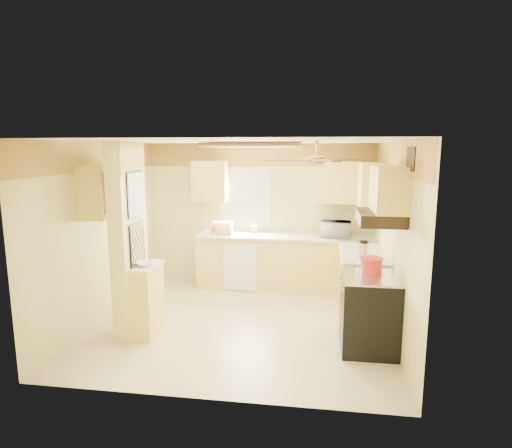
% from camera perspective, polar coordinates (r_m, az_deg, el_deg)
% --- Properties ---
extents(floor, '(4.00, 4.00, 0.00)m').
position_cam_1_polar(floor, '(6.17, -2.00, -12.95)').
color(floor, beige).
rests_on(floor, ground).
extents(ceiling, '(4.00, 4.00, 0.00)m').
position_cam_1_polar(ceiling, '(5.68, -2.16, 10.95)').
color(ceiling, white).
rests_on(ceiling, wall_back).
extents(wall_back, '(4.00, 0.00, 4.00)m').
position_cam_1_polar(wall_back, '(7.65, 0.46, 1.30)').
color(wall_back, '#DCD086').
rests_on(wall_back, floor).
extents(wall_front, '(4.00, 0.00, 4.00)m').
position_cam_1_polar(wall_front, '(4.00, -6.97, -6.84)').
color(wall_front, '#DCD086').
rests_on(wall_front, floor).
extents(wall_left, '(0.00, 3.80, 3.80)m').
position_cam_1_polar(wall_left, '(6.46, -19.82, -0.91)').
color(wall_left, '#DCD086').
rests_on(wall_left, floor).
extents(wall_right, '(0.00, 3.80, 3.80)m').
position_cam_1_polar(wall_right, '(5.79, 17.80, -1.99)').
color(wall_right, '#DCD086').
rests_on(wall_right, floor).
extents(wallpaper_border, '(4.00, 0.02, 0.40)m').
position_cam_1_polar(wallpaper_border, '(7.54, 0.45, 9.19)').
color(wallpaper_border, yellow).
rests_on(wallpaper_border, wall_back).
extents(partition_column, '(0.20, 0.70, 2.50)m').
position_cam_1_polar(partition_column, '(5.69, -16.61, -2.14)').
color(partition_column, '#DCD086').
rests_on(partition_column, floor).
extents(partition_ledge, '(0.25, 0.55, 0.90)m').
position_cam_1_polar(partition_ledge, '(5.82, -14.22, -9.96)').
color(partition_ledge, '#F4DF71').
rests_on(partition_ledge, floor).
extents(ledge_top, '(0.28, 0.58, 0.04)m').
position_cam_1_polar(ledge_top, '(5.68, -14.42, -5.49)').
color(ledge_top, silver).
rests_on(ledge_top, partition_ledge).
extents(lower_cabinets_back, '(3.00, 0.60, 0.90)m').
position_cam_1_polar(lower_cabinets_back, '(7.47, 3.96, -5.21)').
color(lower_cabinets_back, '#F4DF71').
rests_on(lower_cabinets_back, floor).
extents(lower_cabinets_right, '(0.60, 1.40, 0.90)m').
position_cam_1_polar(lower_cabinets_right, '(6.53, 13.94, -7.74)').
color(lower_cabinets_right, '#F4DF71').
rests_on(lower_cabinets_right, floor).
extents(countertop_back, '(3.04, 0.64, 0.04)m').
position_cam_1_polar(countertop_back, '(7.35, 4.00, -1.69)').
color(countertop_back, silver).
rests_on(countertop_back, lower_cabinets_back).
extents(countertop_right, '(0.64, 1.44, 0.04)m').
position_cam_1_polar(countertop_right, '(6.40, 14.03, -3.72)').
color(countertop_right, silver).
rests_on(countertop_right, lower_cabinets_right).
extents(dishwasher_panel, '(0.58, 0.02, 0.80)m').
position_cam_1_polar(dishwasher_panel, '(7.27, -2.17, -5.79)').
color(dishwasher_panel, white).
rests_on(dishwasher_panel, lower_cabinets_back).
extents(window, '(0.92, 0.02, 1.02)m').
position_cam_1_polar(window, '(7.63, -1.41, 3.55)').
color(window, white).
rests_on(window, wall_back).
extents(upper_cab_back_left, '(0.60, 0.35, 0.70)m').
position_cam_1_polar(upper_cab_back_left, '(7.57, -6.13, 5.73)').
color(upper_cab_back_left, '#F4DF71').
rests_on(upper_cab_back_left, wall_back).
extents(upper_cab_back_right, '(0.90, 0.35, 0.70)m').
position_cam_1_polar(upper_cab_back_right, '(7.36, 12.39, 5.43)').
color(upper_cab_back_right, '#F4DF71').
rests_on(upper_cab_back_right, wall_back).
extents(upper_cab_right, '(0.35, 1.00, 0.70)m').
position_cam_1_polar(upper_cab_right, '(6.91, 14.94, 5.05)').
color(upper_cab_right, '#F4DF71').
rests_on(upper_cab_right, wall_right).
extents(upper_cab_left_wall, '(0.35, 0.75, 0.70)m').
position_cam_1_polar(upper_cab_left_wall, '(6.08, -19.79, 4.17)').
color(upper_cab_left_wall, '#F4DF71').
rests_on(upper_cab_left_wall, wall_left).
extents(upper_cab_over_stove, '(0.35, 0.76, 0.52)m').
position_cam_1_polar(upper_cab_over_stove, '(5.12, 17.28, 4.47)').
color(upper_cab_over_stove, '#F4DF71').
rests_on(upper_cab_over_stove, wall_right).
extents(stove, '(0.68, 0.77, 0.92)m').
position_cam_1_polar(stove, '(5.44, 14.81, -11.28)').
color(stove, black).
rests_on(stove, floor).
extents(range_hood, '(0.50, 0.76, 0.14)m').
position_cam_1_polar(range_hood, '(5.15, 16.16, 0.85)').
color(range_hood, black).
rests_on(range_hood, upper_cab_over_stove).
extents(poster_menu, '(0.02, 0.42, 0.57)m').
position_cam_1_polar(poster_menu, '(5.55, -15.87, 3.88)').
color(poster_menu, black).
rests_on(poster_menu, partition_column).
extents(poster_nashville, '(0.02, 0.42, 0.57)m').
position_cam_1_polar(poster_nashville, '(5.65, -15.56, -2.68)').
color(poster_nashville, black).
rests_on(poster_nashville, partition_column).
extents(ceiling_light_panel, '(1.35, 0.95, 0.06)m').
position_cam_1_polar(ceiling_light_panel, '(6.16, -0.37, 10.46)').
color(ceiling_light_panel, brown).
rests_on(ceiling_light_panel, ceiling).
extents(ceiling_fan, '(1.15, 1.15, 0.26)m').
position_cam_1_polar(ceiling_fan, '(4.89, 8.08, 8.52)').
color(ceiling_fan, gold).
rests_on(ceiling_fan, ceiling).
extents(vent_grate, '(0.02, 0.40, 0.25)m').
position_cam_1_polar(vent_grate, '(4.79, 19.99, 8.16)').
color(vent_grate, black).
rests_on(vent_grate, wall_right).
extents(microwave, '(0.52, 0.37, 0.27)m').
position_cam_1_polar(microwave, '(7.30, 10.62, -0.68)').
color(microwave, white).
rests_on(microwave, countertop_back).
extents(bowl, '(0.28, 0.28, 0.05)m').
position_cam_1_polar(bowl, '(5.61, -14.60, -5.17)').
color(bowl, white).
rests_on(bowl, ledge_top).
extents(dutch_oven, '(0.28, 0.28, 0.18)m').
position_cam_1_polar(dutch_oven, '(5.41, 15.13, -5.29)').
color(dutch_oven, red).
rests_on(dutch_oven, stove).
extents(kettle, '(0.16, 0.16, 0.25)m').
position_cam_1_polar(kettle, '(5.97, 14.15, -3.37)').
color(kettle, silver).
rests_on(kettle, countertop_right).
extents(dish_rack, '(0.38, 0.28, 0.22)m').
position_cam_1_polar(dish_rack, '(7.47, -4.55, -0.74)').
color(dish_rack, '#DAB17D').
rests_on(dish_rack, countertop_back).
extents(utensil_crock, '(0.11, 0.11, 0.22)m').
position_cam_1_polar(utensil_crock, '(7.51, -0.26, -0.70)').
color(utensil_crock, white).
rests_on(utensil_crock, countertop_back).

